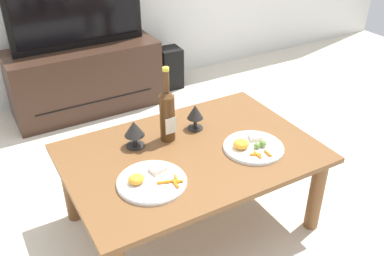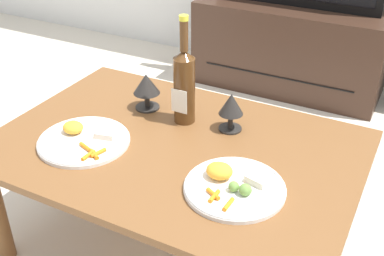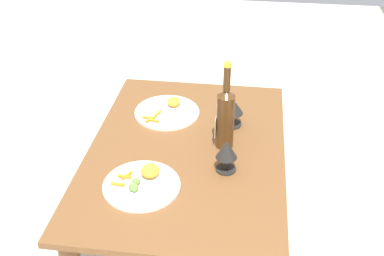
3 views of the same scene
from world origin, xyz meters
The scene contains 10 objects.
ground_plane centered at (0.00, 0.00, 0.00)m, with size 6.40×6.40×0.00m, color beige.
dining_table centered at (0.00, 0.00, 0.36)m, with size 1.13×0.78×0.43m.
tv_stand centered at (-0.06, 1.43, 0.24)m, with size 1.04×0.41×0.48m.
tv_screen centered at (-0.06, 1.43, 0.77)m, with size 0.91×0.05×0.56m.
floor_speaker centered at (0.64, 1.47, 0.16)m, with size 0.17×0.17×0.33m, color black.
wine_bottle centered at (-0.04, 0.15, 0.57)m, with size 0.07×0.07×0.37m.
goblet_left centered at (-0.20, 0.17, 0.51)m, with size 0.09×0.09×0.13m.
goblet_right centered at (0.12, 0.17, 0.51)m, with size 0.08×0.08×0.13m.
dinner_plate_left centered at (-0.26, -0.12, 0.44)m, with size 0.29×0.29×0.05m.
dinner_plate_right centered at (0.25, -0.12, 0.44)m, with size 0.28×0.28×0.05m.
Camera 1 is at (-0.80, -1.40, 1.52)m, focal length 39.96 mm.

